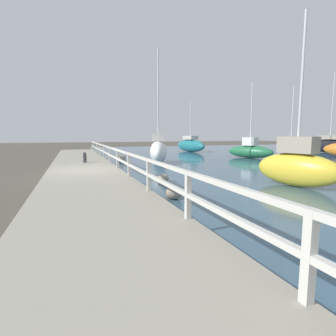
{
  "coord_description": "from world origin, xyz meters",
  "views": [
    {
      "loc": [
        -0.51,
        -12.51,
        1.9
      ],
      "look_at": [
        3.16,
        -2.51,
        0.56
      ],
      "focal_mm": 28.0,
      "sensor_mm": 36.0,
      "label": 1
    }
  ],
  "objects_px": {
    "mooring_bollard": "(85,157)",
    "sailboat_yellow": "(297,166)",
    "sailboat_teal": "(190,145)",
    "sailboat_white": "(158,151)",
    "sailboat_blue": "(291,147)",
    "sailboat_black": "(329,145)",
    "sailboat_green": "(250,150)"
  },
  "relations": [
    {
      "from": "sailboat_blue",
      "to": "sailboat_green",
      "type": "bearing_deg",
      "value": -148.69
    },
    {
      "from": "sailboat_teal",
      "to": "sailboat_yellow",
      "type": "xyz_separation_m",
      "value": [
        -4.91,
        -19.81,
        -0.01
      ]
    },
    {
      "from": "sailboat_yellow",
      "to": "sailboat_green",
      "type": "bearing_deg",
      "value": 44.63
    },
    {
      "from": "sailboat_teal",
      "to": "sailboat_green",
      "type": "distance_m",
      "value": 9.21
    },
    {
      "from": "sailboat_green",
      "to": "sailboat_teal",
      "type": "bearing_deg",
      "value": 74.22
    },
    {
      "from": "sailboat_black",
      "to": "sailboat_green",
      "type": "relative_size",
      "value": 1.35
    },
    {
      "from": "mooring_bollard",
      "to": "sailboat_teal",
      "type": "xyz_separation_m",
      "value": [
        12.02,
        11.35,
        0.15
      ]
    },
    {
      "from": "mooring_bollard",
      "to": "sailboat_yellow",
      "type": "height_order",
      "value": "sailboat_yellow"
    },
    {
      "from": "mooring_bollard",
      "to": "sailboat_teal",
      "type": "height_order",
      "value": "sailboat_teal"
    },
    {
      "from": "mooring_bollard",
      "to": "sailboat_white",
      "type": "distance_m",
      "value": 4.88
    },
    {
      "from": "sailboat_yellow",
      "to": "sailboat_black",
      "type": "bearing_deg",
      "value": 20.07
    },
    {
      "from": "sailboat_teal",
      "to": "sailboat_white",
      "type": "xyz_separation_m",
      "value": [
        -7.24,
        -10.44,
        0.07
      ]
    },
    {
      "from": "sailboat_blue",
      "to": "sailboat_white",
      "type": "distance_m",
      "value": 14.33
    },
    {
      "from": "sailboat_white",
      "to": "sailboat_black",
      "type": "height_order",
      "value": "sailboat_black"
    },
    {
      "from": "sailboat_teal",
      "to": "sailboat_blue",
      "type": "bearing_deg",
      "value": -53.0
    },
    {
      "from": "sailboat_blue",
      "to": "sailboat_black",
      "type": "bearing_deg",
      "value": 27.43
    },
    {
      "from": "sailboat_teal",
      "to": "sailboat_yellow",
      "type": "relative_size",
      "value": 0.95
    },
    {
      "from": "sailboat_white",
      "to": "sailboat_black",
      "type": "xyz_separation_m",
      "value": [
        20.46,
        3.64,
        -0.02
      ]
    },
    {
      "from": "sailboat_blue",
      "to": "sailboat_white",
      "type": "height_order",
      "value": "sailboat_white"
    },
    {
      "from": "sailboat_teal",
      "to": "sailboat_white",
      "type": "bearing_deg",
      "value": -128.96
    },
    {
      "from": "sailboat_yellow",
      "to": "sailboat_teal",
      "type": "bearing_deg",
      "value": 60.48
    },
    {
      "from": "sailboat_green",
      "to": "sailboat_yellow",
      "type": "bearing_deg",
      "value": -143.08
    },
    {
      "from": "sailboat_teal",
      "to": "sailboat_yellow",
      "type": "bearing_deg",
      "value": -108.15
    },
    {
      "from": "sailboat_blue",
      "to": "sailboat_black",
      "type": "relative_size",
      "value": 0.77
    },
    {
      "from": "sailboat_blue",
      "to": "sailboat_yellow",
      "type": "bearing_deg",
      "value": -116.13
    },
    {
      "from": "sailboat_white",
      "to": "sailboat_green",
      "type": "height_order",
      "value": "sailboat_white"
    },
    {
      "from": "sailboat_green",
      "to": "mooring_bollard",
      "type": "bearing_deg",
      "value": 166.27
    },
    {
      "from": "mooring_bollard",
      "to": "sailboat_yellow",
      "type": "distance_m",
      "value": 11.05
    },
    {
      "from": "sailboat_teal",
      "to": "sailboat_black",
      "type": "bearing_deg",
      "value": -31.45
    },
    {
      "from": "sailboat_yellow",
      "to": "sailboat_black",
      "type": "relative_size",
      "value": 0.74
    },
    {
      "from": "sailboat_teal",
      "to": "sailboat_green",
      "type": "bearing_deg",
      "value": -86.71
    },
    {
      "from": "mooring_bollard",
      "to": "sailboat_green",
      "type": "relative_size",
      "value": 0.1
    }
  ]
}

